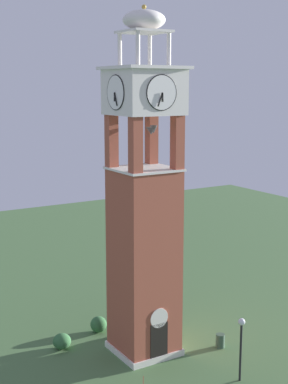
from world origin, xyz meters
The scene contains 7 objects.
ground centered at (0.00, 0.00, 0.00)m, with size 80.00×80.00×0.00m, color #476B3D.
clock_tower centered at (0.00, 0.00, 7.74)m, with size 3.70×3.70×18.85m.
lamp_post centered at (2.48, -5.33, 2.38)m, with size 0.36×0.36×3.37m.
trash_bin centered at (3.98, -1.90, 0.40)m, with size 0.52×0.52×0.80m, color #38513D.
shrub_near_entry centered at (-1.06, 3.60, 0.48)m, with size 1.00×1.00×0.97m, color #336638.
shrub_left_of_tower centered at (1.79, 1.75, 0.52)m, with size 1.16×1.16×1.04m, color #336638.
shrub_behind_bench centered at (-3.86, 2.69, 0.45)m, with size 1.05×1.05×0.89m, color #336638.
Camera 1 is at (-15.41, -25.24, 14.75)m, focal length 52.41 mm.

